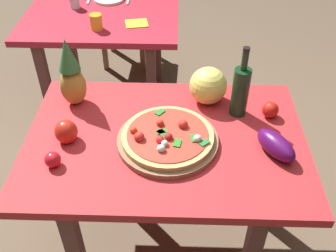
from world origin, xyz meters
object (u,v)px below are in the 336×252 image
at_px(dining_chair, 122,14).
at_px(eggplant, 276,145).
at_px(pizza, 167,136).
at_px(melon, 208,86).
at_px(pizza_board, 168,141).
at_px(napkin_folded, 137,23).
at_px(wine_bottle, 241,90).
at_px(pineapple_left, 71,76).
at_px(drinking_glass_water, 74,0).
at_px(tomato_near_board, 270,110).
at_px(bell_pepper, 66,132).
at_px(display_table, 166,154).
at_px(drinking_glass_juice, 96,22).
at_px(background_table, 103,29).
at_px(tomato_at_corner, 53,160).

relative_size(dining_chair, eggplant, 4.25).
distance_m(pizza, melon, 0.35).
xyz_separation_m(pizza_board, napkin_folded, (-0.23, 1.10, -0.01)).
relative_size(wine_bottle, napkin_folded, 2.40).
bearing_deg(pizza, pineapple_left, 148.59).
bearing_deg(pizza_board, pizza, -133.55).
height_order(pineapple_left, drinking_glass_water, pineapple_left).
height_order(pizza_board, wine_bottle, wine_bottle).
bearing_deg(tomato_near_board, melon, 158.72).
distance_m(drinking_glass_water, napkin_folded, 0.50).
distance_m(dining_chair, bell_pepper, 1.89).
bearing_deg(dining_chair, eggplant, 116.67).
relative_size(dining_chair, pizza_board, 2.01).
height_order(display_table, dining_chair, dining_chair).
bearing_deg(eggplant, tomato_near_board, 85.47).
bearing_deg(wine_bottle, melon, 147.63).
xyz_separation_m(pizza, melon, (0.18, 0.30, 0.05)).
xyz_separation_m(pineapple_left, napkin_folded, (0.21, 0.83, -0.15)).
xyz_separation_m(wine_bottle, tomato_near_board, (0.14, -0.02, -0.09)).
distance_m(display_table, bell_pepper, 0.44).
relative_size(pizza, drinking_glass_juice, 4.00).
height_order(pizza_board, pizza, pizza).
xyz_separation_m(display_table, dining_chair, (-0.43, 1.83, -0.18)).
xyz_separation_m(background_table, pineapple_left, (0.04, -0.97, 0.26)).
bearing_deg(eggplant, wine_bottle, 115.07).
bearing_deg(bell_pepper, tomato_near_board, 12.08).
bearing_deg(melon, pizza, -120.90).
height_order(melon, eggplant, melon).
bearing_deg(drinking_glass_juice, tomato_near_board, -41.87).
height_order(eggplant, drinking_glass_juice, drinking_glass_juice).
bearing_deg(tomato_near_board, eggplant, -94.53).
relative_size(bell_pepper, drinking_glass_water, 1.00).
bearing_deg(background_table, pizza_board, -68.83).
relative_size(display_table, dining_chair, 1.41).
xyz_separation_m(display_table, melon, (0.19, 0.27, 0.19)).
bearing_deg(drinking_glass_juice, display_table, -64.94).
xyz_separation_m(melon, tomato_at_corner, (-0.62, -0.44, -0.06)).
distance_m(pizza_board, drinking_glass_juice, 1.13).
relative_size(eggplant, drinking_glass_juice, 2.08).
bearing_deg(dining_chair, napkin_folded, 107.15).
height_order(background_table, dining_chair, dining_chair).
bearing_deg(pineapple_left, display_table, -28.55).
bearing_deg(tomato_near_board, napkin_folded, 127.08).
bearing_deg(tomato_near_board, dining_chair, 118.09).
bearing_deg(melon, napkin_folded, 117.12).
bearing_deg(pizza, pizza_board, 46.45).
relative_size(pizza_board, drinking_glass_juice, 4.41).
xyz_separation_m(wine_bottle, drinking_glass_juice, (-0.79, 0.81, -0.08)).
bearing_deg(pizza_board, background_table, 111.17).
bearing_deg(dining_chair, tomato_near_board, 120.21).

